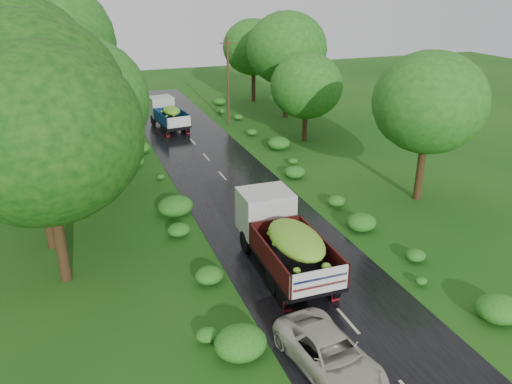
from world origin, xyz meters
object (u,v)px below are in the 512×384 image
utility_pole (228,80)px  truck_near (282,235)px  car (330,354)px  truck_far (167,113)px

utility_pole → truck_near: bearing=-78.6°
car → utility_pole: 30.73m
utility_pole → car: bearing=-78.0°
truck_near → truck_far: 24.27m
truck_near → utility_pole: utility_pole is taller
car → truck_near: bearing=73.7°
truck_near → car: truck_near is taller
truck_near → truck_far: bearing=91.3°
truck_far → utility_pole: (5.26, -0.65, 2.49)m
truck_far → car: 30.62m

